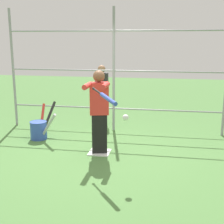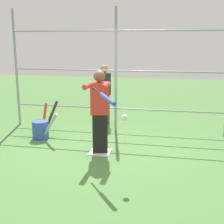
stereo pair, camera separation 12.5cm
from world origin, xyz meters
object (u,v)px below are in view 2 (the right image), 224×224
Objects in this scene: softball_in_flight at (124,118)px; bat_bucket at (42,128)px; bystander_behind_fence at (104,94)px; batter at (100,110)px; baseball_bat_swinging at (106,98)px.

softball_in_flight is 2.80m from bat_bucket.
batter is at bearing 100.59° from bystander_behind_fence.
bystander_behind_fence is (0.40, -2.14, -0.07)m from batter.
bystander_behind_fence is at bearing -79.41° from batter.
bat_bucket is 0.58× the size of bystander_behind_fence.
batter reaches higher than baseball_bat_swinging.
softball_in_flight reaches higher than bat_bucket.
bat_bucket is (1.80, -1.51, -1.04)m from baseball_bat_swinging.
batter is 16.63× the size of softball_in_flight.
softball_in_flight is at bearing 108.21° from bystander_behind_fence.
softball_in_flight is 0.11× the size of bat_bucket.
bystander_behind_fence is (1.04, -3.15, -0.20)m from softball_in_flight.
baseball_bat_swinging is 0.90× the size of bat_bucket.
batter is 1.20m from softball_in_flight.
bat_bucket is at bearing -40.10° from baseball_bat_swinging.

